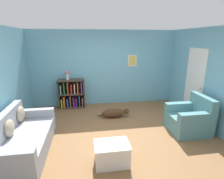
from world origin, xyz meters
TOP-DOWN VIEW (x-y plane):
  - ground_plane at (0.00, 0.00)m, footprint 14.00×14.00m
  - wall_back at (0.00, 2.25)m, footprint 5.60×0.13m
  - wall_right at (2.55, 0.02)m, footprint 0.16×5.00m
  - couch at (-2.02, -0.44)m, footprint 0.91×1.90m
  - bookshelf at (-1.16, 2.02)m, footprint 0.88×0.36m
  - recliner_chair at (1.93, -0.14)m, footprint 0.91×0.87m
  - coffee_table at (-0.22, -1.06)m, footprint 0.66×0.46m
  - dog at (0.16, 0.96)m, footprint 1.00×0.25m
  - vase at (-1.26, 2.00)m, footprint 0.13×0.13m

SIDE VIEW (x-z plane):
  - ground_plane at x=0.00m, z-range 0.00..0.00m
  - dog at x=0.16m, z-range 0.00..0.28m
  - coffee_table at x=-0.22m, z-range 0.01..0.44m
  - couch at x=-2.02m, z-range -0.12..0.73m
  - recliner_chair at x=1.93m, z-range -0.13..0.81m
  - bookshelf at x=-1.16m, z-range -0.03..0.95m
  - vase at x=-1.26m, z-range 1.00..1.31m
  - wall_right at x=2.55m, z-range -0.01..2.59m
  - wall_back at x=0.00m, z-range 0.00..2.60m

